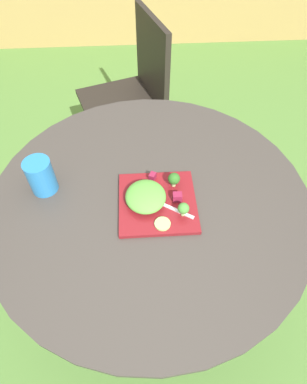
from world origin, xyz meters
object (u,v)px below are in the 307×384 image
Objects in this scene: salad_plate at (157,202)px; drinking_glass at (41,177)px; patio_chair at (135,87)px; fork at (168,206)px.

drinking_glass is at bearing 166.53° from salad_plate.
salad_plate is at bearing -86.53° from patio_chair.
fork is at bearing -84.88° from patio_chair.
salad_plate is at bearing -13.47° from drinking_glass.
drinking_glass is 0.43m from fork.
patio_chair is 1.00m from drinking_glass.
fork is (0.09, -1.03, 0.23)m from patio_chair.
patio_chair is at bearing 95.12° from fork.
salad_plate is at bearing 141.26° from fork.
drinking_glass is 0.90× the size of fork.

